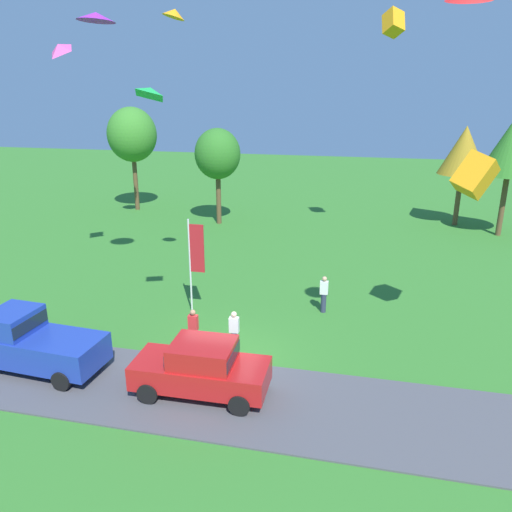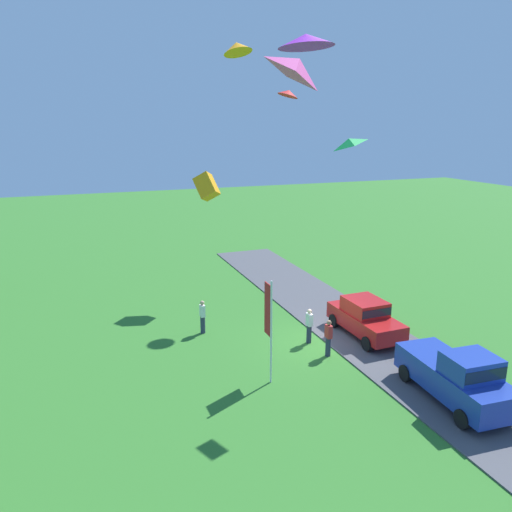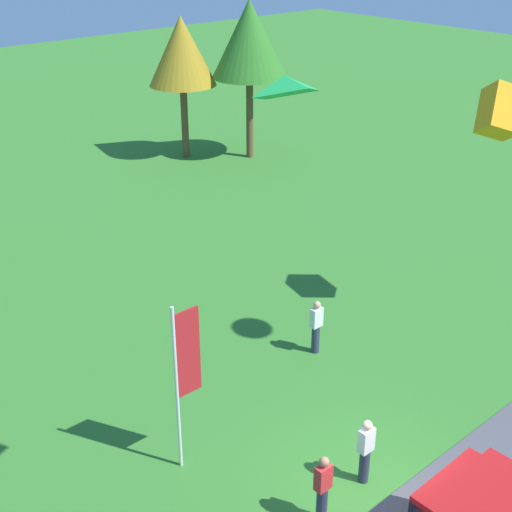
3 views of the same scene
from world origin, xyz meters
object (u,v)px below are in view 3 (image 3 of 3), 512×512
object	(u,v)px
person_beside_suv	(316,326)
kite_box_near_flag	(501,111)
person_on_lawn	(365,451)
kite_diamond_high_right	(284,85)
flag_banner	(184,365)
tree_far_right	(182,52)
tree_center_back	(249,40)
person_watching_sky	(323,488)

from	to	relation	value
person_beside_suv	kite_box_near_flag	size ratio (longest dim) A/B	1.29
person_on_lawn	kite_diamond_high_right	distance (m)	9.02
flag_banner	kite_box_near_flag	xyz separation A→B (m)	(10.81, -0.55, 3.94)
person_beside_suv	person_on_lawn	distance (m)	5.32
person_on_lawn	tree_far_right	size ratio (longest dim) A/B	0.24
person_on_lawn	tree_far_right	distance (m)	24.85
tree_far_right	tree_center_back	distance (m)	3.41
tree_center_back	kite_box_near_flag	xyz separation A→B (m)	(-5.28, -16.96, 0.68)
tree_far_right	kite_diamond_high_right	size ratio (longest dim) A/B	7.05
person_beside_suv	flag_banner	bearing A→B (deg)	-167.10
tree_center_back	kite_box_near_flag	distance (m)	17.78
tree_far_right	flag_banner	xyz separation A→B (m)	(-13.59, -18.66, -2.68)
kite_box_near_flag	flag_banner	bearing A→B (deg)	177.11
person_on_lawn	tree_far_right	world-z (taller)	tree_far_right
kite_diamond_high_right	kite_box_near_flag	bearing A→B (deg)	13.57
person_on_lawn	person_watching_sky	size ratio (longest dim) A/B	1.00
person_on_lawn	kite_box_near_flag	xyz separation A→B (m)	(8.20, 2.62, 5.79)
person_beside_suv	person_watching_sky	distance (m)	6.44
flag_banner	kite_diamond_high_right	distance (m)	7.46
person_watching_sky	tree_center_back	size ratio (longest dim) A/B	0.22
tree_center_back	kite_diamond_high_right	bearing A→B (deg)	-129.61
person_watching_sky	tree_center_back	world-z (taller)	tree_center_back
person_watching_sky	person_on_lawn	bearing A→B (deg)	6.21
tree_far_right	kite_diamond_high_right	distance (m)	26.12
tree_center_back	person_watching_sky	bearing A→B (deg)	-127.29
flag_banner	person_beside_suv	bearing A→B (deg)	12.90
tree_far_right	tree_center_back	bearing A→B (deg)	-42.00
person_on_lawn	kite_diamond_high_right	xyz separation A→B (m)	(-2.74, -0.03, 8.60)
tree_far_right	kite_box_near_flag	xyz separation A→B (m)	(-2.79, -19.21, 1.26)
flag_banner	kite_box_near_flag	bearing A→B (deg)	-2.89
tree_center_back	flag_banner	world-z (taller)	tree_center_back
person_on_lawn	flag_banner	distance (m)	4.50
person_beside_suv	kite_diamond_high_right	xyz separation A→B (m)	(-5.69, -4.46, 8.60)
person_beside_suv	tree_center_back	bearing A→B (deg)	55.18
person_on_lawn	kite_box_near_flag	size ratio (longest dim) A/B	1.29
person_on_lawn	tree_center_back	distance (m)	24.31
tree_far_right	tree_center_back	world-z (taller)	tree_center_back
tree_far_right	flag_banner	world-z (taller)	tree_far_right
person_beside_suv	flag_banner	size ratio (longest dim) A/B	0.40
tree_far_right	kite_box_near_flag	bearing A→B (deg)	-98.25
flag_banner	kite_box_near_flag	size ratio (longest dim) A/B	3.25
person_on_lawn	tree_far_right	bearing A→B (deg)	63.28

